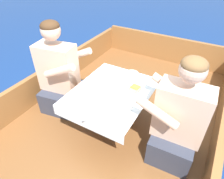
% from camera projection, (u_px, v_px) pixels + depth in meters
% --- Properties ---
extents(ground_plane, '(60.00, 60.00, 0.00)m').
position_uv_depth(ground_plane, '(114.00, 141.00, 2.39)').
color(ground_plane, navy).
extents(boat_deck, '(2.05, 3.38, 0.33)m').
position_uv_depth(boat_deck, '(114.00, 131.00, 2.29)').
color(boat_deck, brown).
rests_on(boat_deck, ground_plane).
extents(gunwale_port, '(0.06, 3.38, 0.35)m').
position_uv_depth(gunwale_port, '(45.00, 82.00, 2.49)').
color(gunwale_port, '#936033').
rests_on(gunwale_port, boat_deck).
extents(gunwale_starboard, '(0.06, 3.38, 0.35)m').
position_uv_depth(gunwale_starboard, '(216.00, 148.00, 1.69)').
color(gunwale_starboard, '#936033').
rests_on(gunwale_starboard, boat_deck).
extents(bow_coaming, '(1.93, 0.06, 0.41)m').
position_uv_depth(bow_coaming, '(164.00, 48.00, 3.23)').
color(bow_coaming, '#936033').
rests_on(bow_coaming, boat_deck).
extents(cockpit_table, '(0.70, 0.86, 0.44)m').
position_uv_depth(cockpit_table, '(112.00, 95.00, 1.93)').
color(cockpit_table, '#B2B2B7').
rests_on(cockpit_table, boat_deck).
extents(person_port, '(0.57, 0.51, 1.01)m').
position_uv_depth(person_port, '(60.00, 77.00, 2.17)').
color(person_port, '#333847').
rests_on(person_port, boat_deck).
extents(person_starboard, '(0.54, 0.46, 0.99)m').
position_uv_depth(person_starboard, '(178.00, 122.00, 1.64)').
color(person_starboard, '#333847').
rests_on(person_starboard, boat_deck).
extents(plate_sandwich, '(0.22, 0.22, 0.01)m').
position_uv_depth(plate_sandwich, '(135.00, 91.00, 1.90)').
color(plate_sandwich, white).
rests_on(plate_sandwich, cockpit_table).
extents(plate_bread, '(0.19, 0.19, 0.01)m').
position_uv_depth(plate_bread, '(95.00, 98.00, 1.81)').
color(plate_bread, white).
rests_on(plate_bread, cockpit_table).
extents(sandwich, '(0.11, 0.10, 0.05)m').
position_uv_depth(sandwich, '(135.00, 89.00, 1.88)').
color(sandwich, '#E0BC7F').
rests_on(sandwich, plate_sandwich).
extents(bowl_port_near, '(0.14, 0.14, 0.04)m').
position_uv_depth(bowl_port_near, '(120.00, 78.00, 2.05)').
color(bowl_port_near, white).
rests_on(bowl_port_near, cockpit_table).
extents(bowl_starboard_near, '(0.13, 0.13, 0.04)m').
position_uv_depth(bowl_starboard_near, '(94.00, 81.00, 2.00)').
color(bowl_starboard_near, white).
rests_on(bowl_starboard_near, cockpit_table).
extents(bowl_center_far, '(0.12, 0.12, 0.04)m').
position_uv_depth(bowl_center_far, '(74.00, 103.00, 1.72)').
color(bowl_center_far, white).
rests_on(bowl_center_far, cockpit_table).
extents(bowl_port_far, '(0.13, 0.13, 0.04)m').
position_uv_depth(bowl_port_far, '(132.00, 74.00, 2.11)').
color(bowl_port_far, white).
rests_on(bowl_port_far, cockpit_table).
extents(coffee_cup_port, '(0.11, 0.08, 0.06)m').
position_uv_depth(coffee_cup_port, '(119.00, 121.00, 1.54)').
color(coffee_cup_port, white).
rests_on(coffee_cup_port, cockpit_table).
extents(coffee_cup_starboard, '(0.10, 0.07, 0.07)m').
position_uv_depth(coffee_cup_starboard, '(126.00, 106.00, 1.67)').
color(coffee_cup_starboard, white).
rests_on(coffee_cup_starboard, cockpit_table).
extents(utensil_fork_port, '(0.17, 0.06, 0.00)m').
position_uv_depth(utensil_fork_port, '(139.00, 81.00, 2.04)').
color(utensil_fork_port, silver).
rests_on(utensil_fork_port, cockpit_table).
extents(utensil_knife_starboard, '(0.04, 0.17, 0.00)m').
position_uv_depth(utensil_knife_starboard, '(104.00, 68.00, 2.24)').
color(utensil_knife_starboard, silver).
rests_on(utensil_knife_starboard, cockpit_table).
extents(utensil_spoon_starboard, '(0.11, 0.15, 0.01)m').
position_uv_depth(utensil_spoon_starboard, '(95.00, 116.00, 1.62)').
color(utensil_spoon_starboard, silver).
rests_on(utensil_spoon_starboard, cockpit_table).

